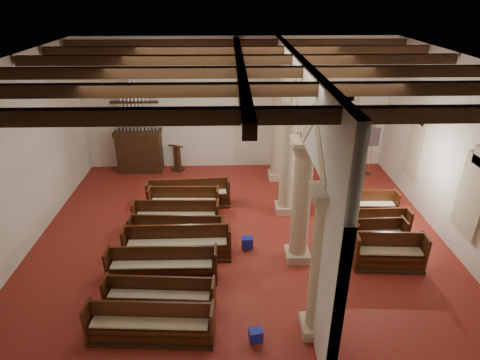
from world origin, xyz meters
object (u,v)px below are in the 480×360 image
processional_banner (370,158)px  nave_pew_0 (151,328)px  lectern (178,159)px  aisle_pew_0 (388,256)px  pipe_organ (139,143)px

processional_banner → nave_pew_0: (-8.41, -9.43, -0.47)m
processional_banner → nave_pew_0: processional_banner is taller
lectern → aisle_pew_0: lectern is taller
lectern → nave_pew_0: size_ratio=0.43×
lectern → aisle_pew_0: 10.45m
aisle_pew_0 → pipe_organ: bearing=144.0°
aisle_pew_0 → lectern: bearing=138.0°
pipe_organ → lectern: size_ratio=3.23×
lectern → aisle_pew_0: (7.32, -7.46, -0.18)m
processional_banner → aisle_pew_0: 6.97m
pipe_organ → lectern: (1.72, -0.01, -0.81)m
nave_pew_0 → aisle_pew_0: size_ratio=1.44×
lectern → processional_banner: 8.91m
pipe_organ → processional_banner: 10.64m
pipe_organ → lectern: 1.90m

